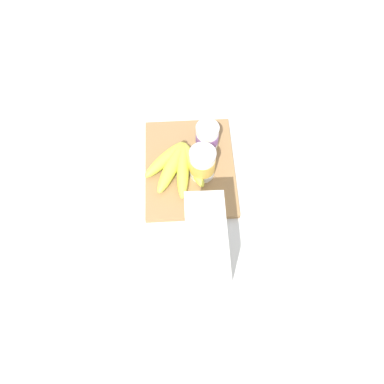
{
  "coord_description": "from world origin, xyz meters",
  "views": [
    {
      "loc": [
        0.58,
        -0.03,
        0.93
      ],
      "look_at": [
        0.11,
        0.0,
        0.07
      ],
      "focal_mm": 36.57,
      "sensor_mm": 36.0,
      "label": 1
    }
  ],
  "objects_px": {
    "yogurt_cup_front": "(207,137)",
    "banana_bunch": "(177,165)",
    "cereal_box": "(205,261)",
    "yogurt_cup_back": "(202,163)",
    "cutting_board": "(190,167)"
  },
  "relations": [
    {
      "from": "banana_bunch",
      "to": "yogurt_cup_back",
      "type": "bearing_deg",
      "value": 74.58
    },
    {
      "from": "cereal_box",
      "to": "yogurt_cup_back",
      "type": "bearing_deg",
      "value": 177.59
    },
    {
      "from": "cereal_box",
      "to": "yogurt_cup_front",
      "type": "bearing_deg",
      "value": 175.37
    },
    {
      "from": "cereal_box",
      "to": "banana_bunch",
      "type": "height_order",
      "value": "cereal_box"
    },
    {
      "from": "cutting_board",
      "to": "yogurt_cup_back",
      "type": "distance_m",
      "value": 0.07
    },
    {
      "from": "yogurt_cup_front",
      "to": "yogurt_cup_back",
      "type": "height_order",
      "value": "yogurt_cup_back"
    },
    {
      "from": "cutting_board",
      "to": "yogurt_cup_back",
      "type": "xyz_separation_m",
      "value": [
        0.03,
        0.03,
        0.06
      ]
    },
    {
      "from": "yogurt_cup_back",
      "to": "banana_bunch",
      "type": "bearing_deg",
      "value": -105.42
    },
    {
      "from": "yogurt_cup_front",
      "to": "banana_bunch",
      "type": "height_order",
      "value": "yogurt_cup_front"
    },
    {
      "from": "cereal_box",
      "to": "banana_bunch",
      "type": "xyz_separation_m",
      "value": [
        -0.31,
        -0.05,
        -0.1
      ]
    },
    {
      "from": "cutting_board",
      "to": "banana_bunch",
      "type": "distance_m",
      "value": 0.04
    },
    {
      "from": "cutting_board",
      "to": "banana_bunch",
      "type": "bearing_deg",
      "value": -78.69
    },
    {
      "from": "yogurt_cup_front",
      "to": "cutting_board",
      "type": "bearing_deg",
      "value": -37.87
    },
    {
      "from": "cereal_box",
      "to": "yogurt_cup_back",
      "type": "height_order",
      "value": "cereal_box"
    },
    {
      "from": "banana_bunch",
      "to": "cutting_board",
      "type": "bearing_deg",
      "value": 101.31
    }
  ]
}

